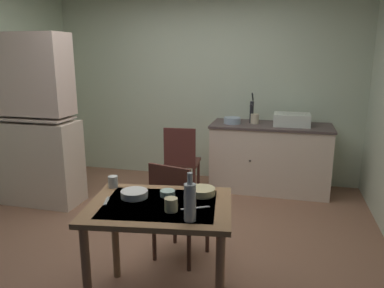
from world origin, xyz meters
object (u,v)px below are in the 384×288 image
hand_pump (252,110)px  serving_bowl_wide (168,193)px  chair_by_counter (182,160)px  mug_tall (113,182)px  glass_bottle (190,201)px  chair_far_side (177,210)px  sink_basin (292,119)px  hutch_cabinet (38,127)px  mixing_bowl_counter (232,120)px  dining_table (160,220)px

hand_pump → serving_bowl_wide: bearing=-98.2°
hand_pump → chair_by_counter: 1.12m
mug_tall → glass_bottle: size_ratio=0.29×
chair_far_side → sink_basin: bearing=64.7°
sink_basin → serving_bowl_wide: (-0.85, -2.39, -0.16)m
serving_bowl_wide → glass_bottle: bearing=-53.6°
sink_basin → chair_far_side: size_ratio=0.50×
hutch_cabinet → sink_basin: 3.04m
sink_basin → glass_bottle: size_ratio=1.46×
serving_bowl_wide → glass_bottle: glass_bottle is taller
hutch_cabinet → mug_tall: hutch_cabinet is taller
mixing_bowl_counter → sink_basin: bearing=3.9°
hutch_cabinet → mug_tall: (1.54, -1.23, -0.11)m
chair_far_side → mug_tall: 0.64m
mug_tall → glass_bottle: glass_bottle is taller
hutch_cabinet → glass_bottle: bearing=-36.2°
mixing_bowl_counter → chair_far_side: 1.95m
hand_pump → chair_far_side: hand_pump is taller
sink_basin → serving_bowl_wide: size_ratio=4.20×
mixing_bowl_counter → mug_tall: mixing_bowl_counter is taller
hutch_cabinet → hand_pump: size_ratio=5.04×
sink_basin → chair_by_counter: bearing=-157.0°
chair_by_counter → glass_bottle: bearing=-72.9°
dining_table → serving_bowl_wide: 0.20m
dining_table → mug_tall: mug_tall is taller
glass_bottle → hutch_cabinet: bearing=143.8°
mug_tall → hand_pump: bearing=71.3°
hutch_cabinet → mug_tall: bearing=-38.6°
sink_basin → chair_by_counter: (-1.28, -0.54, -0.47)m
chair_far_side → serving_bowl_wide: bearing=-81.7°
hand_pump → mixing_bowl_counter: hand_pump is taller
hutch_cabinet → serving_bowl_wide: size_ratio=18.76×
sink_basin → dining_table: (-0.86, -2.53, -0.30)m
serving_bowl_wide → chair_by_counter: bearing=102.9°
mug_tall → mixing_bowl_counter: bearing=76.0°
chair_far_side → glass_bottle: size_ratio=2.92×
sink_basin → hand_pump: bearing=174.9°
mixing_bowl_counter → hand_pump: bearing=22.1°
serving_bowl_wide → glass_bottle: size_ratio=0.35×
mug_tall → serving_bowl_wide: bearing=-8.7°
hutch_cabinet → hand_pump: 2.60m
dining_table → serving_bowl_wide: (0.01, 0.14, 0.14)m
chair_by_counter → hand_pump: bearing=37.3°
sink_basin → mug_tall: bearing=-119.3°
chair_by_counter → glass_bottle: glass_bottle is taller
hand_pump → serving_bowl_wide: size_ratio=3.72×
sink_basin → dining_table: 2.69m
hutch_cabinet → dining_table: hutch_cabinet is taller
mug_tall → glass_bottle: (0.70, -0.41, 0.08)m
serving_bowl_wide → glass_bottle: 0.44m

